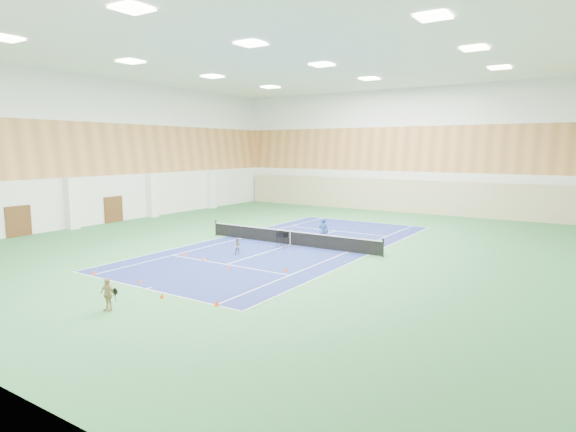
% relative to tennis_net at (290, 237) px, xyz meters
% --- Properties ---
extents(ground, '(40.00, 40.00, 0.00)m').
position_rel_tennis_net_xyz_m(ground, '(0.00, 0.00, -0.55)').
color(ground, '#2F6E3D').
rests_on(ground, ground).
extents(room_shell, '(36.00, 40.00, 12.00)m').
position_rel_tennis_net_xyz_m(room_shell, '(0.00, 0.00, 5.45)').
color(room_shell, white).
rests_on(room_shell, ground).
extents(wood_cladding, '(36.00, 40.00, 8.00)m').
position_rel_tennis_net_xyz_m(wood_cladding, '(0.00, 0.00, 7.45)').
color(wood_cladding, '#C78349').
rests_on(wood_cladding, room_shell).
extents(ceiling_light_grid, '(21.40, 25.40, 0.06)m').
position_rel_tennis_net_xyz_m(ceiling_light_grid, '(0.00, 0.00, 11.37)').
color(ceiling_light_grid, white).
rests_on(ceiling_light_grid, room_shell).
extents(court_surface, '(10.97, 23.77, 0.01)m').
position_rel_tennis_net_xyz_m(court_surface, '(0.00, 0.00, -0.55)').
color(court_surface, navy).
rests_on(court_surface, ground).
extents(tennis_balls_scatter, '(10.57, 22.77, 0.07)m').
position_rel_tennis_net_xyz_m(tennis_balls_scatter, '(0.00, 0.00, -0.50)').
color(tennis_balls_scatter, '#C0D824').
rests_on(tennis_balls_scatter, ground).
extents(tennis_net, '(12.80, 0.10, 1.10)m').
position_rel_tennis_net_xyz_m(tennis_net, '(0.00, 0.00, 0.00)').
color(tennis_net, black).
rests_on(tennis_net, ground).
extents(back_curtain, '(35.40, 0.16, 3.20)m').
position_rel_tennis_net_xyz_m(back_curtain, '(0.00, 19.75, 1.05)').
color(back_curtain, '#C6B793').
rests_on(back_curtain, ground).
extents(door_left_a, '(0.08, 1.80, 2.20)m').
position_rel_tennis_net_xyz_m(door_left_a, '(-17.92, -8.00, 0.55)').
color(door_left_a, '#593319').
rests_on(door_left_a, ground).
extents(door_left_b, '(0.08, 1.80, 2.20)m').
position_rel_tennis_net_xyz_m(door_left_b, '(-17.92, 0.00, 0.55)').
color(door_left_b, '#593319').
rests_on(door_left_b, ground).
extents(coach, '(0.69, 0.50, 1.76)m').
position_rel_tennis_net_xyz_m(coach, '(1.80, 1.21, 0.33)').
color(coach, navy).
rests_on(coach, ground).
extents(child_court, '(0.61, 0.57, 1.00)m').
position_rel_tennis_net_xyz_m(child_court, '(-1.05, -4.10, -0.05)').
color(child_court, gray).
rests_on(child_court, ground).
extents(child_apron, '(0.78, 0.36, 1.31)m').
position_rel_tennis_net_xyz_m(child_apron, '(1.04, -14.63, 0.10)').
color(child_apron, tan).
rests_on(child_apron, ground).
extents(ball_cart, '(0.61, 0.61, 1.01)m').
position_rel_tennis_net_xyz_m(ball_cart, '(-0.03, -0.91, -0.05)').
color(ball_cart, black).
rests_on(ball_cart, ground).
extents(cone_svc_a, '(0.22, 0.22, 0.24)m').
position_rel_tennis_net_xyz_m(cone_svc_a, '(-3.55, -5.98, -0.43)').
color(cone_svc_a, '#FF4F0D').
rests_on(cone_svc_a, ground).
extents(cone_svc_b, '(0.23, 0.23, 0.25)m').
position_rel_tennis_net_xyz_m(cone_svc_b, '(-1.67, -6.35, -0.43)').
color(cone_svc_b, '#EE580C').
rests_on(cone_svc_b, ground).
extents(cone_svc_c, '(0.18, 0.18, 0.19)m').
position_rel_tennis_net_xyz_m(cone_svc_c, '(0.67, -6.98, -0.45)').
color(cone_svc_c, '#FF470D').
rests_on(cone_svc_c, ground).
extents(cone_svc_d, '(0.21, 0.21, 0.23)m').
position_rel_tennis_net_xyz_m(cone_svc_d, '(3.53, -5.90, -0.43)').
color(cone_svc_d, '#DF490B').
rests_on(cone_svc_d, ground).
extents(cone_base_a, '(0.21, 0.21, 0.23)m').
position_rel_tennis_net_xyz_m(cone_base_a, '(-4.16, -11.61, -0.43)').
color(cone_base_a, '#EF430C').
rests_on(cone_base_a, ground).
extents(cone_base_b, '(0.18, 0.18, 0.19)m').
position_rel_tennis_net_xyz_m(cone_base_b, '(-1.02, -11.39, -0.45)').
color(cone_base_b, '#FF510D').
rests_on(cone_base_b, ground).
extents(cone_base_c, '(0.20, 0.20, 0.22)m').
position_rel_tennis_net_xyz_m(cone_base_c, '(1.60, -12.41, -0.44)').
color(cone_base_c, '#DB4A0B').
rests_on(cone_base_c, ground).
extents(cone_base_d, '(0.23, 0.23, 0.25)m').
position_rel_tennis_net_xyz_m(cone_base_d, '(4.18, -11.88, -0.42)').
color(cone_base_d, '#FF4A0D').
rests_on(cone_base_d, ground).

